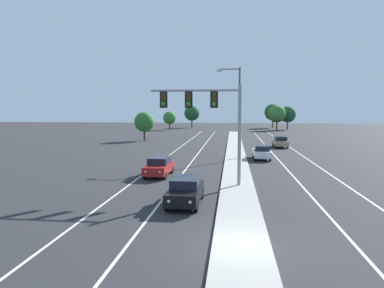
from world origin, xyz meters
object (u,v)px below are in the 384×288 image
object	(u,v)px
overhead_signal_mast	(209,112)
car_oncoming_red	(159,166)
street_lamp_median	(237,107)
tree_far_right_b	(277,114)
tree_far_right_a	(273,112)
car_oncoming_black	(186,191)
car_receding_tan	(280,142)
car_receding_white	(262,152)
tree_far_left_a	(192,113)
tree_far_right_c	(288,114)
tree_far_left_c	(170,118)
tree_far_left_b	(144,122)

from	to	relation	value
overhead_signal_mast	car_oncoming_red	size ratio (longest dim) A/B	1.60
overhead_signal_mast	street_lamp_median	size ratio (longest dim) A/B	0.72
car_oncoming_red	tree_far_right_b	xyz separation A→B (m)	(17.57, 66.79, 3.44)
car_oncoming_red	tree_far_right_a	bearing A→B (deg)	77.24
car_oncoming_black	car_oncoming_red	world-z (taller)	same
overhead_signal_mast	car_receding_tan	world-z (taller)	overhead_signal_mast
tree_far_right_b	car_receding_white	bearing A→B (deg)	-98.40
car_receding_white	tree_far_left_a	xyz separation A→B (m)	(-15.30, 66.77, 3.46)
car_oncoming_black	car_receding_tan	xyz separation A→B (m)	(9.70, 33.13, 0.00)
tree_far_left_a	tree_far_right_b	distance (m)	26.03
tree_far_right_c	tree_far_left_c	xyz separation A→B (m)	(-31.06, -4.93, -0.88)
overhead_signal_mast	car_oncoming_black	distance (m)	7.02
tree_far_left_c	car_oncoming_red	bearing A→B (deg)	-80.92
tree_far_right_a	tree_far_right_c	distance (m)	9.14
street_lamp_median	car_receding_white	world-z (taller)	street_lamp_median
overhead_signal_mast	car_receding_white	xyz separation A→B (m)	(4.98, 14.84, -4.62)
car_oncoming_black	tree_far_left_b	bearing A→B (deg)	106.92
tree_far_right_a	tree_far_left_a	xyz separation A→B (m)	(-23.68, -0.39, -0.30)
tree_far_right_a	car_receding_white	bearing A→B (deg)	-97.12
car_oncoming_black	tree_far_left_c	xyz separation A→B (m)	(-13.74, 73.63, 2.40)
car_oncoming_black	tree_far_left_a	bearing A→B (deg)	96.12
tree_far_left_c	tree_far_right_b	bearing A→B (deg)	4.07
car_receding_tan	tree_far_left_c	size ratio (longest dim) A/B	0.91
tree_far_left_a	tree_far_left_b	bearing A→B (deg)	-94.26
tree_far_right_a	tree_far_right_c	bearing A→B (deg)	-71.17
street_lamp_median	car_receding_white	bearing A→B (deg)	9.29
tree_far_right_b	tree_far_left_c	bearing A→B (deg)	-175.93
car_oncoming_red	tree_far_left_a	size ratio (longest dim) A/B	0.69
tree_far_left_b	car_oncoming_black	bearing A→B (deg)	-73.08
overhead_signal_mast	tree_far_right_c	world-z (taller)	overhead_signal_mast
car_receding_tan	tree_far_right_b	bearing A→B (deg)	83.96
car_oncoming_red	tree_far_left_a	distance (m)	78.29
tree_far_right_c	tree_far_left_c	world-z (taller)	tree_far_right_c
street_lamp_median	car_oncoming_black	bearing A→B (deg)	-99.35
tree_far_right_a	tree_far_right_c	world-z (taller)	tree_far_right_a
car_oncoming_black	tree_far_left_b	size ratio (longest dim) A/B	0.88
car_oncoming_black	car_receding_tan	bearing A→B (deg)	73.69
tree_far_right_b	car_oncoming_red	bearing A→B (deg)	-104.74
car_oncoming_black	tree_far_left_a	size ratio (longest dim) A/B	0.69
car_receding_tan	tree_far_right_a	bearing A→B (deg)	85.05
street_lamp_median	tree_far_left_a	bearing A→B (deg)	100.56
tree_far_right_a	tree_far_right_c	xyz separation A→B (m)	(2.94, -8.63, -0.48)
tree_far_left_a	tree_far_left_c	world-z (taller)	tree_far_left_a
car_oncoming_red	tree_far_left_a	bearing A→B (deg)	94.35
tree_far_right_c	tree_far_left_b	size ratio (longest dim) A/B	1.24
car_receding_tan	tree_far_left_a	world-z (taller)	tree_far_left_a
car_receding_tan	tree_far_right_a	size ratio (longest dim) A/B	0.64
car_oncoming_black	tree_far_left_c	world-z (taller)	tree_far_left_c
overhead_signal_mast	tree_far_left_c	bearing A→B (deg)	102.16
car_oncoming_red	tree_far_right_b	size ratio (longest dim) A/B	0.69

